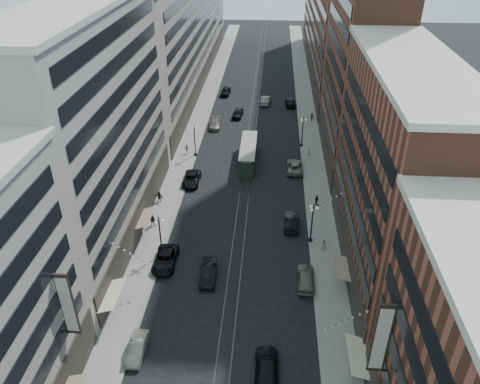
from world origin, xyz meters
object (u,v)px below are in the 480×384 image
(car_5, at_px, (209,272))
(car_6, at_px, (267,368))
(car_7, at_px, (191,179))
(pedestrian_9, at_px, (312,117))
(car_1, at_px, (137,348))
(pedestrian_8, at_px, (309,152))
(car_2, at_px, (165,259))
(pedestrian_7, at_px, (317,200))
(lamppost_se_far, at_px, (312,222))
(lamppost_sw_mid, at_px, (195,140))
(lamppost_se_mid, at_px, (302,131))
(car_8, at_px, (215,124))
(car_10, at_px, (291,221))
(pedestrian_5, at_px, (159,197))
(car_12, at_px, (290,102))
(lamppost_sw_far, at_px, (160,235))
(pedestrian_4, at_px, (354,369))
(car_13, at_px, (238,113))
(car_4, at_px, (306,278))
(car_14, at_px, (265,100))
(pedestrian_6, at_px, (187,149))
(car_9, at_px, (226,91))
(car_11, at_px, (295,166))
(pedestrian_2, at_px, (153,221))
(streetcar, at_px, (248,154))
(pedestrian_extra_1, at_px, (324,245))

(car_5, bearing_deg, car_6, -64.45)
(car_7, distance_m, pedestrian_9, 32.63)
(car_1, distance_m, pedestrian_8, 46.77)
(car_2, distance_m, pedestrian_7, 23.80)
(car_6, bearing_deg, lamppost_se_far, -104.86)
(pedestrian_7, bearing_deg, lamppost_sw_mid, -2.65)
(lamppost_se_mid, height_order, car_8, lamppost_se_mid)
(lamppost_sw_mid, bearing_deg, car_10, -51.05)
(pedestrian_9, bearing_deg, pedestrian_5, -109.01)
(car_7, relative_size, car_12, 1.02)
(lamppost_sw_far, relative_size, pedestrian_4, 3.30)
(car_13, height_order, pedestrian_8, pedestrian_8)
(lamppost_sw_mid, height_order, pedestrian_4, lamppost_sw_mid)
(car_7, xyz_separation_m, pedestrian_9, (20.07, 25.73, 0.27))
(car_1, height_order, car_4, car_4)
(car_14, bearing_deg, pedestrian_6, 66.77)
(car_5, height_order, car_12, car_5)
(car_9, bearing_deg, pedestrian_4, -71.59)
(car_9, relative_size, car_13, 1.03)
(car_1, relative_size, car_5, 0.86)
(lamppost_se_mid, distance_m, car_11, 9.44)
(pedestrian_2, distance_m, car_13, 40.16)
(streetcar, distance_m, car_10, 19.41)
(pedestrian_5, bearing_deg, pedestrian_8, 57.38)
(car_6, distance_m, car_10, 23.69)
(car_7, bearing_deg, car_5, -75.87)
(pedestrian_4, bearing_deg, lamppost_sw_mid, 34.90)
(pedestrian_2, height_order, pedestrian_9, pedestrian_9)
(car_2, height_order, car_5, car_5)
(car_4, distance_m, car_10, 11.21)
(car_1, height_order, car_12, car_12)
(pedestrian_4, height_order, pedestrian_5, pedestrian_4)
(lamppost_sw_mid, height_order, car_14, lamppost_sw_mid)
(car_11, relative_size, pedestrian_8, 3.66)
(car_4, relative_size, car_7, 0.93)
(pedestrian_9, relative_size, pedestrian_extra_1, 1.06)
(pedestrian_7, bearing_deg, car_14, -44.98)
(car_13, relative_size, pedestrian_7, 3.06)
(lamppost_se_far, height_order, pedestrian_5, lamppost_se_far)
(car_7, height_order, pedestrian_9, pedestrian_9)
(car_1, relative_size, car_14, 0.86)
(lamppost_sw_mid, distance_m, car_13, 19.19)
(car_11, xyz_separation_m, car_14, (-5.53, 30.02, 0.06))
(car_12, distance_m, car_13, 13.11)
(pedestrian_4, relative_size, pedestrian_7, 1.09)
(car_1, distance_m, car_8, 54.35)
(car_7, relative_size, pedestrian_extra_1, 3.31)
(lamppost_se_mid, bearing_deg, pedestrian_5, -136.73)
(lamppost_se_mid, relative_size, car_1, 1.28)
(car_8, bearing_deg, pedestrian_5, -103.48)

